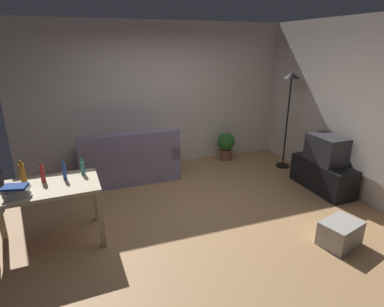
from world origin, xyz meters
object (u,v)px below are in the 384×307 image
Objects in this scene: potted_plant at (226,144)px; bottle_tall at (83,168)px; bottle_dark at (0,177)px; bottle_amber at (23,173)px; bottle_blue at (64,172)px; tv_stand at (322,175)px; desk at (45,194)px; tv at (327,149)px; torchiere_lamp at (290,95)px; couch at (130,163)px; storage_box at (340,233)px; book_stack at (16,191)px; bottle_red at (43,174)px.

bottle_tall is (-2.80, -1.70, 0.52)m from potted_plant.
bottle_amber reaches higher than bottle_dark.
bottle_amber is at bearing 173.51° from bottle_blue.
tv_stand is 0.89× the size of desk.
torchiere_lamp is at bearing 0.19° from tv.
bottle_blue is (0.23, 0.11, 0.21)m from desk.
couch is at bearing 41.21° from bottle_dark.
bottle_dark is 0.22m from bottle_amber.
storage_box is at bearing -23.09° from desk.
tv is at bearing -0.74° from bottle_dark.
bottle_dark is (-4.58, 0.06, 0.18)m from tv.
bottle_dark is (-4.57, 0.06, 0.64)m from tv_stand.
bottle_dark is at bearing -174.92° from bottle_amber.
bottle_amber reaches higher than book_stack.
book_stack is (-3.48, -2.08, 0.49)m from potted_plant.
bottle_red is (-0.01, 0.12, 0.21)m from desk.
tv is at bearing -0.41° from bottle_blue.
bottle_red is at bearing -151.39° from potted_plant.
couch is at bearing 56.55° from bottle_blue.
desk is at bearing 37.72° from book_stack.
tv is 4.36m from bottle_amber.
torchiere_lamp is 1.59m from potted_plant.
couch is 2.25m from bottle_dark.
bottle_blue is (-3.01, -1.78, 0.53)m from potted_plant.
bottle_amber reaches higher than storage_box.
tv_stand is (2.94, -1.50, -0.07)m from couch.
couch is 2.34m from book_stack.
tv_stand is 3.75m from bottle_tall.
storage_box is at bearing 145.99° from tv.
bottle_amber is 0.36m from book_stack.
torchiere_lamp is 6.56× the size of bottle_amber.
bottle_amber is (-4.35, -0.99, -0.53)m from torchiere_lamp.
tv reaches higher than tv_stand.
bottle_dark is 1.16× the size of bottle_red.
couch reaches higher than potted_plant.
storage_box is at bearing -23.59° from bottle_blue.
potted_plant is 3.74m from bottle_red.
desk is at bearing -149.71° from potted_plant.
tv_stand is 1.93× the size of potted_plant.
bottle_blue is (-0.97, -1.47, 0.55)m from couch.
tv is (0.00, 0.00, 0.46)m from tv_stand.
book_stack is (-0.24, -0.19, 0.17)m from desk.
torchiere_lamp reaches higher than potted_plant.
torchiere_lamp is 4.61m from book_stack.
potted_plant is (-0.90, 1.81, 0.09)m from tv_stand.
potted_plant is (3.24, 1.89, -0.32)m from desk.
couch is 7.22× the size of bottle_blue.
bottle_dark is 0.67m from bottle_blue.
tv_stand is 4.83× the size of bottle_red.
bottle_amber is at bearing 44.99° from couch.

